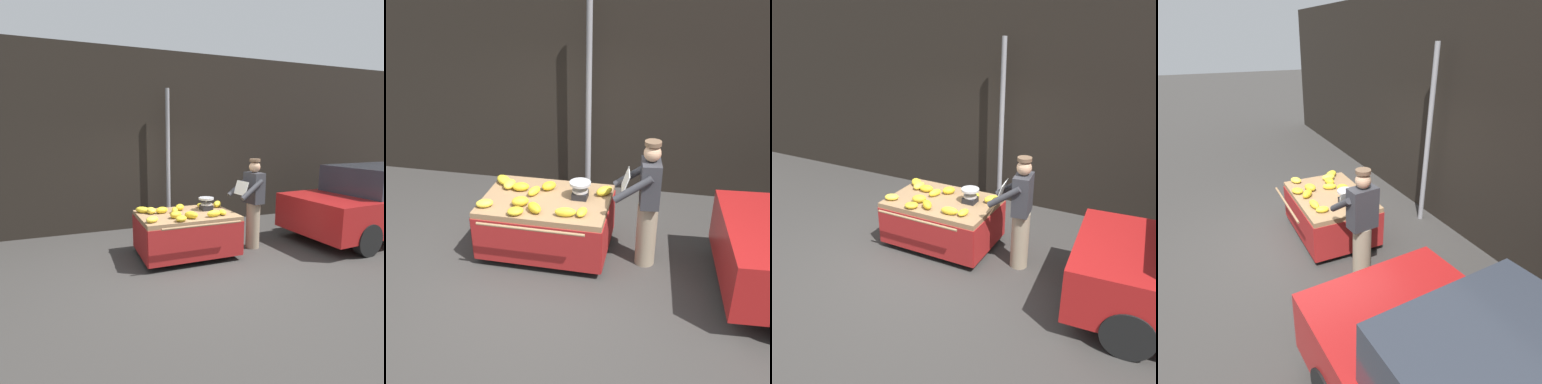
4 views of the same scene
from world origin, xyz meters
TOP-DOWN VIEW (x-y plane):
  - ground_plane at (0.00, 0.00)m, footprint 60.00×60.00m
  - back_wall at (0.00, 2.75)m, footprint 16.00×0.24m
  - street_pole at (0.16, 2.34)m, footprint 0.09×0.09m
  - banana_cart at (-0.07, 0.55)m, footprint 1.70×1.37m
  - weighing_scale at (0.37, 0.66)m, footprint 0.28×0.28m
  - banana_bunch_0 at (-0.47, 0.70)m, footprint 0.25×0.19m
  - banana_bunch_1 at (0.67, 0.81)m, footprint 0.27×0.27m
  - banana_bunch_2 at (-0.33, 0.06)m, footprint 0.27×0.26m
  - banana_bunch_3 at (-0.10, 0.80)m, footprint 0.25×0.25m
  - banana_bunch_4 at (0.29, 0.15)m, footprint 0.28×0.15m
  - banana_bunch_5 at (-0.11, 0.17)m, footprint 0.26×0.26m
  - banana_bunch_6 at (0.48, 0.21)m, footprint 0.15×0.22m
  - banana_bunch_7 at (-0.78, 0.87)m, footprint 0.31×0.31m
  - banana_bunch_8 at (-0.25, 0.62)m, footprint 0.18×0.26m
  - banana_bunch_9 at (-0.78, 0.17)m, footprint 0.26×0.23m
  - banana_bunch_10 at (0.37, 0.84)m, footprint 0.23×0.27m
  - banana_bunch_11 at (-0.34, 0.29)m, footprint 0.27×0.24m
  - banana_bunch_12 at (-0.65, 0.76)m, footprint 0.16×0.25m
  - vendor_person at (1.26, 0.49)m, footprint 0.62×0.57m
  - parked_car at (4.15, 0.22)m, footprint 4.01×1.97m

SIDE VIEW (x-z plane):
  - ground_plane at x=0.00m, z-range 0.00..0.00m
  - banana_cart at x=-0.07m, z-range 0.19..0.97m
  - parked_car at x=4.15m, z-range 0.00..1.51m
  - banana_bunch_6 at x=0.48m, z-range 0.78..0.87m
  - banana_bunch_10 at x=0.37m, z-range 0.78..0.88m
  - banana_bunch_2 at x=-0.33m, z-range 0.78..0.88m
  - banana_bunch_9 at x=-0.78m, z-range 0.78..0.88m
  - banana_bunch_8 at x=-0.25m, z-range 0.78..0.89m
  - banana_bunch_7 at x=-0.78m, z-range 0.78..0.89m
  - banana_bunch_12 at x=-0.65m, z-range 0.78..0.89m
  - banana_bunch_4 at x=0.29m, z-range 0.78..0.90m
  - banana_bunch_0 at x=-0.47m, z-range 0.78..0.90m
  - banana_bunch_3 at x=-0.10m, z-range 0.78..0.90m
  - banana_bunch_1 at x=0.67m, z-range 0.78..0.90m
  - banana_bunch_11 at x=-0.34m, z-range 0.78..0.90m
  - banana_bunch_5 at x=-0.11m, z-range 0.78..0.91m
  - vendor_person at x=1.26m, z-range 0.02..1.73m
  - weighing_scale at x=0.37m, z-range 0.78..1.02m
  - street_pole at x=0.16m, z-range 0.00..3.16m
  - back_wall at x=0.00m, z-range 0.00..4.01m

